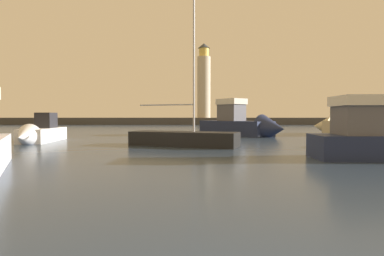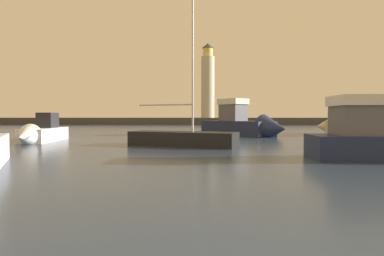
% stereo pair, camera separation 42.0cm
% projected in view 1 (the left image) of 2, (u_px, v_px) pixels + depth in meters
% --- Properties ---
extents(ground_plane, '(220.00, 220.00, 0.00)m').
position_uv_depth(ground_plane, '(199.00, 133.00, 33.88)').
color(ground_plane, '#2D3D51').
extents(breakwater, '(93.86, 5.07, 1.43)m').
position_uv_depth(breakwater, '(195.00, 121.00, 66.43)').
color(breakwater, '#423F3D').
rests_on(breakwater, ground_plane).
extents(lighthouse, '(2.76, 2.76, 15.53)m').
position_uv_depth(lighthouse, '(203.00, 83.00, 66.12)').
color(lighthouse, beige).
rests_on(lighthouse, breakwater).
extents(motorboat_1, '(7.07, 8.50, 3.41)m').
position_uv_depth(motorboat_1, '(349.00, 125.00, 31.10)').
color(motorboat_1, beige).
rests_on(motorboat_1, ground_plane).
extents(motorboat_2, '(7.75, 8.75, 3.95)m').
position_uv_depth(motorboat_2, '(243.00, 125.00, 29.22)').
color(motorboat_2, '#1E284C').
rests_on(motorboat_2, ground_plane).
extents(motorboat_4, '(2.05, 6.38, 2.34)m').
position_uv_depth(motorboat_4, '(38.00, 133.00, 21.86)').
color(motorboat_4, white).
rests_on(motorboat_4, ground_plane).
extents(sailboat_moored, '(6.84, 4.03, 10.02)m').
position_uv_depth(sailboat_moored, '(183.00, 138.00, 19.12)').
color(sailboat_moored, black).
rests_on(sailboat_moored, ground_plane).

